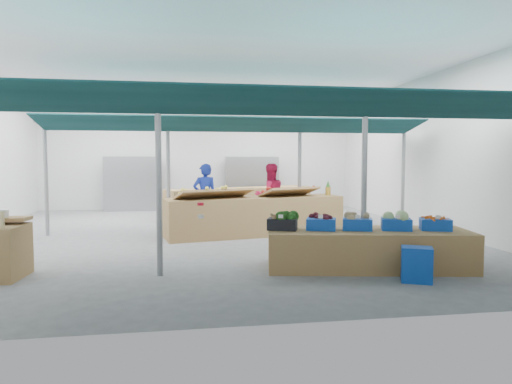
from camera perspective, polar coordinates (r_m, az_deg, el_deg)
The scene contains 22 objects.
floor at distance 11.69m, azimuth -5.96°, elevation -5.32°, with size 13.00×13.00×0.00m, color slate.
hall at distance 13.00m, azimuth -6.38°, elevation 7.31°, with size 13.00×13.00×13.00m.
pole_grid at distance 9.87m, azimuth -1.15°, elevation 3.54°, with size 10.00×4.60×3.00m.
awnings at distance 9.91m, azimuth -1.15°, elevation 9.15°, with size 9.50×7.08×0.30m.
back_shelving_left at distance 17.65m, azimuth -15.15°, elevation 0.97°, with size 2.00×0.50×2.00m, color #B23F33.
back_shelving_right at distance 17.74m, azimuth -0.54°, elevation 1.12°, with size 2.00×0.50×2.00m, color #B23F33.
veg_counter at distance 8.26m, azimuth 13.82°, elevation -6.94°, with size 3.48×1.16×0.68m, color olive.
fruit_counter at distance 11.52m, azimuth -0.17°, elevation -3.02°, with size 4.49×1.07×0.96m, color olive.
far_counter at distance 15.75m, azimuth -1.94°, elevation -1.18°, with size 5.21×1.04×0.94m, color olive.
crate_stack at distance 7.57m, azimuth 19.44°, elevation -8.55°, with size 0.46×0.32×0.55m, color #0F42AC.
vendor_left at distance 12.46m, azimuth -6.41°, elevation -0.59°, with size 0.65×0.43×1.80m, color #172997.
vendor_right at distance 12.66m, azimuth 1.76°, elevation -0.50°, with size 0.87×0.68×1.80m, color #BD1743.
crate_broccoli at distance 7.99m, azimuth 3.32°, elevation -3.60°, with size 0.59×0.50×0.35m.
crate_beets at distance 8.05m, azimuth 8.15°, elevation -3.76°, with size 0.59×0.50×0.29m.
crate_celeriac at distance 8.15m, azimuth 12.55°, elevation -3.64°, with size 0.59×0.50×0.31m.
crate_cabbage at distance 8.31m, azimuth 17.13°, elevation -3.48°, with size 0.59×0.50×0.35m.
crate_carrots at distance 8.52m, azimuth 21.51°, elevation -3.71°, with size 0.59×0.50×0.29m.
sparrow at distance 7.85m, azimuth 2.24°, elevation -3.07°, with size 0.12×0.09×0.11m.
pole_ribbon at distance 8.28m, azimuth -6.95°, elevation -1.65°, with size 0.12×0.12×0.28m.
apple_heap_yellow at distance 11.04m, azimuth -5.19°, elevation 0.02°, with size 2.02×1.38×0.27m.
apple_heap_red at distance 11.71m, azimuth 4.19°, elevation 0.26°, with size 1.65×1.22×0.27m.
pineapple at distance 12.21m, azimuth 8.99°, elevation 0.45°, with size 0.14×0.14×0.39m.
Camera 1 is at (-0.59, -11.53, 1.89)m, focal length 32.00 mm.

